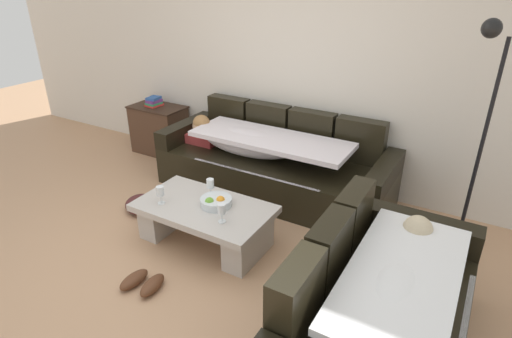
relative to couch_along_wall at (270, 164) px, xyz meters
name	(u,v)px	position (x,y,z in m)	size (l,w,h in m)	color
ground_plane	(172,269)	(-0.05, -1.63, -0.33)	(14.00, 14.00, 0.00)	tan
back_wall	(291,61)	(-0.05, 0.52, 1.02)	(9.00, 0.10, 2.70)	silver
couch_along_wall	(270,164)	(0.00, 0.00, 0.00)	(2.54, 0.92, 0.88)	black
couch_near_window	(380,312)	(1.64, -1.59, 0.01)	(0.92, 1.77, 0.88)	black
coffee_table	(205,219)	(-0.04, -1.16, -0.09)	(1.20, 0.68, 0.38)	#B9B3AC
fruit_bowl	(216,202)	(0.06, -1.10, 0.09)	(0.28, 0.28, 0.10)	silver
wine_glass_near_left	(160,192)	(-0.39, -1.32, 0.17)	(0.07, 0.07, 0.17)	silver
wine_glass_near_right	(222,210)	(0.25, -1.29, 0.17)	(0.07, 0.07, 0.17)	silver
wine_glass_far_back	(210,184)	(-0.09, -0.98, 0.17)	(0.07, 0.07, 0.17)	silver
side_cabinet	(160,129)	(-1.82, 0.22, -0.01)	(0.72, 0.44, 0.64)	#492F20
book_stack_on_cabinet	(154,102)	(-1.86, 0.22, 0.37)	(0.18, 0.22, 0.12)	red
floor_lamp	(478,130)	(1.90, -0.12, 0.79)	(0.33, 0.31, 1.95)	black
pair_of_shoes	(143,282)	(-0.09, -1.90, -0.28)	(0.31, 0.31, 0.09)	#59331E
crumpled_garment	(141,204)	(-0.96, -1.04, -0.27)	(0.40, 0.32, 0.12)	#4C2323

